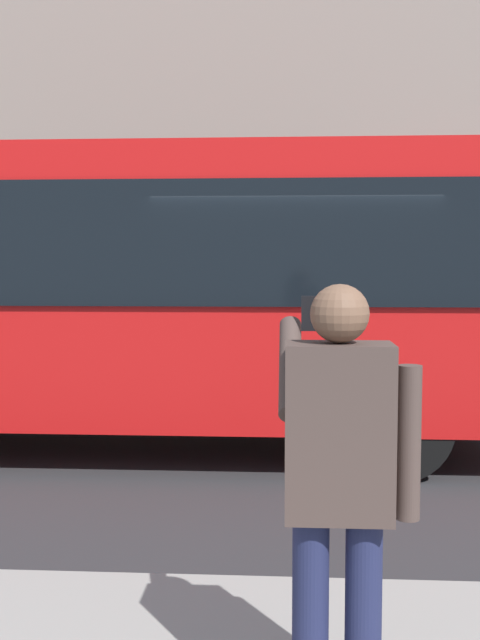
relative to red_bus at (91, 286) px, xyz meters
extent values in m
plane|color=#2B2B2D|center=(-2.11, 0.11, -1.68)|extent=(60.00, 60.00, 0.00)
cube|color=gray|center=(-2.11, -6.69, 4.32)|extent=(28.00, 0.80, 12.00)
cube|color=red|center=(-0.02, -0.01, 0.02)|extent=(9.00, 2.50, 2.60)
cube|color=black|center=(-0.02, 1.25, 0.42)|extent=(7.60, 0.06, 1.10)
cylinder|color=black|center=(-3.02, -1.11, -1.18)|extent=(1.00, 0.28, 1.00)
cylinder|color=black|center=(-3.02, 1.09, -1.18)|extent=(1.00, 0.28, 1.00)
cylinder|color=#1E2347|center=(-2.34, 4.98, -1.12)|extent=(0.14, 0.14, 0.82)
cylinder|color=#1E2347|center=(-2.14, 4.98, -1.12)|extent=(0.14, 0.14, 0.82)
cube|color=#473833|center=(-2.24, 4.98, -0.38)|extent=(0.40, 0.24, 0.66)
sphere|color=brown|center=(-2.24, 4.98, 0.06)|extent=(0.22, 0.22, 0.22)
cylinder|color=#473833|center=(-2.50, 4.98, -0.42)|extent=(0.09, 0.09, 0.58)
cylinder|color=#473833|center=(-2.06, 4.82, -0.16)|extent=(0.09, 0.48, 0.37)
cube|color=black|center=(-2.14, 4.68, 0.04)|extent=(0.07, 0.01, 0.14)
camera|label=1|loc=(-2.04, 7.78, 0.24)|focal=42.47mm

